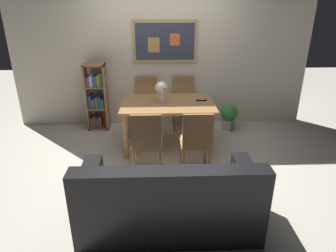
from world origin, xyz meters
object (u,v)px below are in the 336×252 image
at_px(dining_chair_near_right, 196,138).
at_px(tv_remote, 202,100).
at_px(dining_chair_far_right, 183,98).
at_px(flower_vase, 161,90).
at_px(leather_couch, 169,202).
at_px(dining_table, 168,109).
at_px(dining_chair_near_left, 147,139).
at_px(potted_ivy, 229,116).
at_px(bookshelf, 97,98).
at_px(dining_chair_far_left, 146,98).

height_order(dining_chair_near_right, tv_remote, dining_chair_near_right).
bearing_deg(tv_remote, dining_chair_near_right, -101.48).
height_order(dining_chair_far_right, flower_vase, flower_vase).
bearing_deg(dining_chair_far_right, leather_couch, -97.68).
height_order(dining_table, dining_chair_near_left, dining_chair_near_left).
bearing_deg(potted_ivy, tv_remote, -135.93).
distance_m(dining_chair_near_left, flower_vase, 0.99).
distance_m(bookshelf, tv_remote, 1.90).
bearing_deg(dining_chair_near_left, bookshelf, 119.66).
height_order(dining_chair_far_left, potted_ivy, dining_chair_far_left).
xyz_separation_m(dining_table, leather_couch, (-0.06, -1.85, -0.33)).
bearing_deg(dining_chair_near_left, dining_chair_far_left, 91.61).
distance_m(dining_chair_far_right, dining_chair_far_left, 0.66).
xyz_separation_m(dining_chair_far_right, dining_chair_far_left, (-0.66, 0.01, 0.00)).
bearing_deg(dining_chair_far_right, dining_table, -110.38).
xyz_separation_m(leather_couch, flower_vase, (-0.04, 1.89, 0.60)).
xyz_separation_m(flower_vase, tv_remote, (0.62, 0.02, -0.17)).
distance_m(dining_chair_near_left, leather_couch, 1.06).
relative_size(dining_chair_far_left, flower_vase, 2.88).
xyz_separation_m(dining_table, dining_chair_far_left, (-0.35, 0.83, -0.10)).
xyz_separation_m(dining_chair_far_left, tv_remote, (0.87, -0.76, 0.21)).
bearing_deg(tv_remote, dining_chair_far_left, 139.00).
bearing_deg(potted_ivy, dining_chair_near_left, -133.81).
bearing_deg(dining_chair_far_left, potted_ivy, -7.32).
xyz_separation_m(dining_chair_far_left, dining_chair_near_right, (0.69, -1.67, 0.00)).
height_order(dining_chair_near_right, leather_couch, dining_chair_near_right).
relative_size(potted_ivy, flower_vase, 1.72).
bearing_deg(tv_remote, dining_table, -172.89).
xyz_separation_m(dining_table, tv_remote, (0.52, 0.07, 0.11)).
xyz_separation_m(potted_ivy, flower_vase, (-1.21, -0.59, 0.66)).
xyz_separation_m(dining_table, dining_chair_far_right, (0.30, 0.82, -0.10)).
distance_m(dining_table, dining_chair_near_right, 0.91).
height_order(potted_ivy, tv_remote, tv_remote).
distance_m(dining_table, flower_vase, 0.30).
height_order(dining_chair_near_right, potted_ivy, dining_chair_near_right).
relative_size(bookshelf, tv_remote, 7.54).
distance_m(potted_ivy, tv_remote, 0.96).
bearing_deg(dining_chair_far_right, bookshelf, -178.47).
height_order(dining_chair_near_left, bookshelf, bookshelf).
relative_size(dining_chair_near_right, flower_vase, 2.88).
bearing_deg(dining_chair_near_left, dining_chair_far_right, 69.87).
height_order(dining_table, bookshelf, bookshelf).
bearing_deg(dining_chair_near_right, dining_chair_far_left, 112.49).
relative_size(dining_chair_far_right, dining_chair_near_left, 1.00).
bearing_deg(dining_chair_near_right, tv_remote, 78.52).
bearing_deg(dining_chair_near_right, dining_table, 111.93).
height_order(dining_chair_far_right, dining_chair_near_left, same).
height_order(dining_chair_near_right, dining_chair_near_left, same).
bearing_deg(bookshelf, leather_couch, -65.98).
xyz_separation_m(dining_chair_near_right, leather_couch, (-0.39, -1.01, -0.22)).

